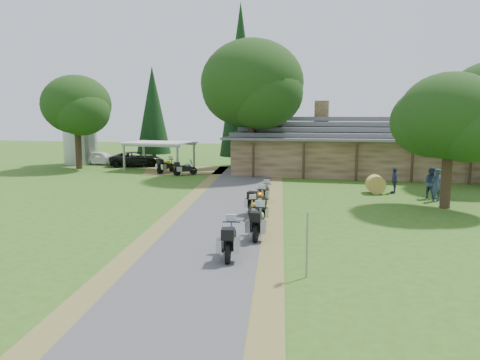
% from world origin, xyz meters
% --- Properties ---
extents(ground, '(120.00, 120.00, 0.00)m').
position_xyz_m(ground, '(0.00, 0.00, 0.00)').
color(ground, '#345417').
rests_on(ground, ground).
extents(driveway, '(51.95, 51.95, 0.00)m').
position_xyz_m(driveway, '(-0.50, 4.00, 0.00)').
color(driveway, '#434446').
rests_on(driveway, ground).
extents(lodge, '(21.40, 9.40, 4.90)m').
position_xyz_m(lodge, '(6.00, 24.00, 2.45)').
color(lodge, brown).
rests_on(lodge, ground).
extents(silo, '(3.35, 3.35, 6.70)m').
position_xyz_m(silo, '(-21.16, 25.69, 3.35)').
color(silo, gray).
rests_on(silo, ground).
extents(carport, '(6.29, 4.56, 2.55)m').
position_xyz_m(carport, '(-11.30, 22.61, 1.28)').
color(carport, silver).
rests_on(carport, ground).
extents(car_white_sedan, '(2.40, 5.19, 1.70)m').
position_xyz_m(car_white_sedan, '(-18.84, 25.60, 0.85)').
color(car_white_sedan, white).
rests_on(car_white_sedan, ground).
extents(car_dark_suv, '(4.17, 6.11, 2.16)m').
position_xyz_m(car_dark_suv, '(-14.63, 24.93, 1.08)').
color(car_dark_suv, black).
rests_on(car_dark_suv, ground).
extents(motorcycle_row_a, '(0.99, 2.14, 1.41)m').
position_xyz_m(motorcycle_row_a, '(1.31, -1.16, 0.71)').
color(motorcycle_row_a, navy).
rests_on(motorcycle_row_a, ground).
extents(motorcycle_row_b, '(0.79, 2.11, 1.42)m').
position_xyz_m(motorcycle_row_b, '(1.81, 1.66, 0.71)').
color(motorcycle_row_b, '#B5B8BE').
rests_on(motorcycle_row_b, ground).
extents(motorcycle_row_c, '(1.37, 1.82, 1.21)m').
position_xyz_m(motorcycle_row_c, '(1.16, 4.45, 0.60)').
color(motorcycle_row_c, '#C28F15').
rests_on(motorcycle_row_c, ground).
extents(motorcycle_row_d, '(1.01, 2.11, 1.38)m').
position_xyz_m(motorcycle_row_d, '(0.85, 6.57, 0.69)').
color(motorcycle_row_d, orange).
rests_on(motorcycle_row_d, ground).
extents(motorcycle_row_e, '(0.65, 1.80, 1.22)m').
position_xyz_m(motorcycle_row_e, '(0.71, 9.49, 0.61)').
color(motorcycle_row_e, black).
rests_on(motorcycle_row_e, ground).
extents(motorcycle_carport_a, '(1.29, 2.14, 1.39)m').
position_xyz_m(motorcycle_carport_a, '(-9.89, 20.71, 0.70)').
color(motorcycle_carport_a, '#DAC501').
rests_on(motorcycle_carport_a, ground).
extents(motorcycle_carport_b, '(1.79, 1.68, 1.27)m').
position_xyz_m(motorcycle_carport_b, '(-7.83, 19.73, 0.63)').
color(motorcycle_carport_b, slate).
rests_on(motorcycle_carport_b, ground).
extents(person_a, '(0.79, 0.75, 2.25)m').
position_xyz_m(person_a, '(10.44, 12.01, 1.12)').
color(person_a, '#334161').
rests_on(person_a, ground).
extents(person_b, '(0.78, 0.75, 2.24)m').
position_xyz_m(person_b, '(10.26, 12.90, 1.12)').
color(person_b, '#334161').
rests_on(person_b, ground).
extents(person_c, '(0.50, 0.62, 1.95)m').
position_xyz_m(person_c, '(8.31, 14.39, 0.98)').
color(person_c, '#334161').
rests_on(person_c, ground).
extents(hay_bale, '(1.27, 1.18, 1.17)m').
position_xyz_m(hay_bale, '(7.14, 14.01, 0.58)').
color(hay_bale, olive).
rests_on(hay_bale, ground).
extents(sign_post, '(0.38, 0.06, 2.09)m').
position_xyz_m(sign_post, '(4.17, -2.70, 1.04)').
color(sign_post, gray).
rests_on(sign_post, ground).
extents(oak_lodge_left, '(8.38, 8.38, 12.18)m').
position_xyz_m(oak_lodge_left, '(-2.43, 21.07, 6.09)').
color(oak_lodge_left, '#11350F').
rests_on(oak_lodge_left, ground).
extents(oak_driveway, '(5.43, 5.43, 8.04)m').
position_xyz_m(oak_driveway, '(10.56, 9.97, 4.02)').
color(oak_driveway, '#11350F').
rests_on(oak_driveway, ground).
extents(oak_silo, '(6.28, 6.28, 9.55)m').
position_xyz_m(oak_silo, '(-19.00, 21.87, 4.77)').
color(oak_silo, '#11350F').
rests_on(oak_silo, ground).
extents(cedar_near, '(4.04, 4.04, 15.35)m').
position_xyz_m(cedar_near, '(-4.72, 26.85, 7.68)').
color(cedar_near, black).
rests_on(cedar_near, ground).
extents(cedar_far, '(3.54, 3.54, 9.95)m').
position_xyz_m(cedar_far, '(-14.58, 28.97, 4.98)').
color(cedar_far, black).
rests_on(cedar_far, ground).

